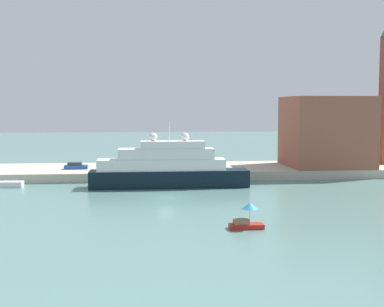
{
  "coord_description": "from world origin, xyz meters",
  "views": [
    {
      "loc": [
        -3.55,
        -75.13,
        13.31
      ],
      "look_at": [
        4.42,
        6.0,
        5.94
      ],
      "focal_mm": 48.46,
      "sensor_mm": 36.0,
      "label": 1
    }
  ],
  "objects": [
    {
      "name": "large_yacht",
      "position": [
        0.67,
        9.99,
        3.11
      ],
      "size": [
        26.23,
        4.61,
        10.74
      ],
      "color": "black",
      "rests_on": "ground"
    },
    {
      "name": "mooring_bollard",
      "position": [
        6.0,
        17.2,
        2.07
      ],
      "size": [
        0.4,
        0.4,
        0.88
      ],
      "primitive_type": "cylinder",
      "color": "black",
      "rests_on": "quay_dock"
    },
    {
      "name": "quay_dock",
      "position": [
        0.0,
        25.12,
        0.82
      ],
      "size": [
        110.0,
        18.23,
        1.63
      ],
      "primitive_type": "cube",
      "color": "#B7AD99",
      "rests_on": "ground"
    },
    {
      "name": "ground",
      "position": [
        0.0,
        0.0,
        0.0
      ],
      "size": [
        400.0,
        400.0,
        0.0
      ],
      "primitive_type": "plane",
      "color": "slate"
    },
    {
      "name": "work_barge",
      "position": [
        -25.51,
        12.52,
        0.48
      ],
      "size": [
        4.51,
        1.99,
        0.95
      ],
      "primitive_type": "cube",
      "color": "silver",
      "rests_on": "ground"
    },
    {
      "name": "parked_car",
      "position": [
        -15.86,
        23.34,
        2.18
      ],
      "size": [
        4.34,
        1.83,
        1.29
      ],
      "color": "#1E4C99",
      "rests_on": "quay_dock"
    },
    {
      "name": "harbor_building",
      "position": [
        32.59,
        23.48,
        8.46
      ],
      "size": [
        15.29,
        14.83,
        13.66
      ],
      "primitive_type": "cube",
      "color": "#93513D",
      "rests_on": "quay_dock"
    },
    {
      "name": "small_motorboat",
      "position": [
        7.86,
        -20.23,
        1.14
      ],
      "size": [
        3.76,
        1.86,
        2.85
      ],
      "color": "#B22319",
      "rests_on": "ground"
    },
    {
      "name": "person_figure",
      "position": [
        -11.65,
        20.27,
        2.4
      ],
      "size": [
        0.36,
        0.36,
        1.66
      ],
      "color": "#4C4C4C",
      "rests_on": "quay_dock"
    }
  ]
}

